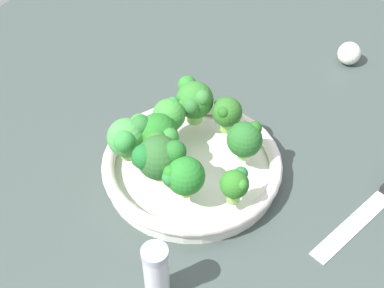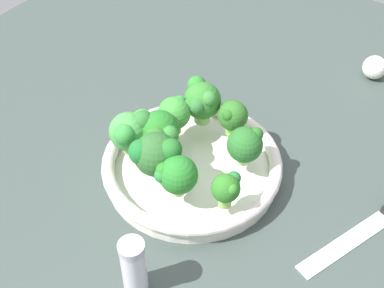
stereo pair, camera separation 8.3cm
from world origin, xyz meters
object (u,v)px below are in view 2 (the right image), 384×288
object	(u,v)px
bowl	(192,166)
broccoli_floret_6	(176,175)
broccoli_floret_7	(155,152)
garlic_bulb	(374,67)
broccoli_floret_0	(130,131)
broccoli_floret_8	(227,188)
broccoli_floret_2	(176,113)
broccoli_floret_3	(202,100)
pepper_shaker	(134,266)
broccoli_floret_5	(159,130)
broccoli_floret_4	(244,145)
broccoli_floret_1	(233,116)

from	to	relation	value
bowl	broccoli_floret_6	size ratio (longest dim) A/B	4.26
broccoli_floret_7	garlic_bulb	bearing A→B (deg)	161.15
broccoli_floret_0	garlic_bulb	bearing A→B (deg)	153.93
broccoli_floret_6	broccoli_floret_8	distance (cm)	7.40
broccoli_floret_2	broccoli_floret_8	size ratio (longest dim) A/B	1.18
broccoli_floret_3	pepper_shaker	size ratio (longest dim) A/B	0.78
broccoli_floret_5	broccoli_floret_7	distance (cm)	5.11
broccoli_floret_4	broccoli_floret_5	xyz separation A→B (cm)	(5.19, -12.14, 0.36)
broccoli_floret_3	broccoli_floret_4	distance (cm)	11.50
broccoli_floret_2	garlic_bulb	world-z (taller)	broccoli_floret_2
broccoli_floret_3	broccoli_floret_5	xyz separation A→B (cm)	(9.40, -1.45, -0.29)
broccoli_floret_2	broccoli_floret_3	world-z (taller)	broccoli_floret_3
bowl	broccoli_floret_1	size ratio (longest dim) A/B	4.57
bowl	broccoli_floret_4	distance (cm)	9.65
broccoli_floret_3	pepper_shaker	xyz separation A→B (cm)	(28.97, 9.65, -3.38)
broccoli_floret_1	broccoli_floret_3	bearing A→B (deg)	-86.30
pepper_shaker	broccoli_floret_7	bearing A→B (deg)	-151.20
broccoli_floret_1	broccoli_floret_4	xyz separation A→B (cm)	(4.58, 4.93, 0.03)
broccoli_floret_1	broccoli_floret_7	distance (cm)	14.80
bowl	broccoli_floret_3	xyz separation A→B (cm)	(-8.00, -3.79, 6.25)
broccoli_floret_4	broccoli_floret_6	size ratio (longest dim) A/B	0.97
broccoli_floret_3	pepper_shaker	world-z (taller)	broccoli_floret_3
broccoli_floret_5	garlic_bulb	world-z (taller)	broccoli_floret_5
broccoli_floret_6	broccoli_floret_3	bearing A→B (deg)	-157.76
broccoli_floret_4	broccoli_floret_7	xyz separation A→B (cm)	(9.50, -9.42, 0.66)
broccoli_floret_3	broccoli_floret_8	size ratio (longest dim) A/B	1.31
broccoli_floret_3	broccoli_floret_5	distance (cm)	9.52
broccoli_floret_6	broccoli_floret_8	xyz separation A→B (cm)	(-2.37, 7.00, -0.39)
broccoli_floret_7	pepper_shaker	distance (cm)	17.73
broccoli_floret_4	broccoli_floret_0	bearing A→B (deg)	-62.79
bowl	broccoli_floret_6	xyz separation A→B (cm)	(7.09, 2.38, 5.67)
broccoli_floret_6	broccoli_floret_0	bearing A→B (deg)	-104.35
pepper_shaker	broccoli_floret_1	bearing A→B (deg)	-172.45
broccoli_floret_2	broccoli_floret_8	world-z (taller)	broccoli_floret_2
broccoli_floret_0	broccoli_floret_5	size ratio (longest dim) A/B	0.93
broccoli_floret_4	broccoli_floret_1	bearing A→B (deg)	-132.94
broccoli_floret_4	broccoli_floret_6	distance (cm)	11.78
garlic_bulb	pepper_shaker	distance (cm)	62.65
broccoli_floret_3	broccoli_floret_7	size ratio (longest dim) A/B	0.97
bowl	broccoli_floret_2	xyz separation A→B (cm)	(-3.48, -5.72, 5.79)
broccoli_floret_3	garlic_bulb	bearing A→B (deg)	152.50
broccoli_floret_4	garlic_bulb	xyz separation A→B (cm)	(-37.37, 6.58, -5.25)
broccoli_floret_0	broccoli_floret_1	world-z (taller)	broccoli_floret_0
broccoli_floret_6	broccoli_floret_8	size ratio (longest dim) A/B	1.18
broccoli_floret_7	garlic_bulb	size ratio (longest dim) A/B	1.68
broccoli_floret_5	garlic_bulb	size ratio (longest dim) A/B	1.72
broccoli_floret_0	broccoli_floret_4	world-z (taller)	broccoli_floret_0
broccoli_floret_2	broccoli_floret_3	distance (cm)	4.93
broccoli_floret_5	garlic_bulb	distance (cm)	46.83
broccoli_floret_1	pepper_shaker	xyz separation A→B (cm)	(29.34, 3.89, -2.70)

